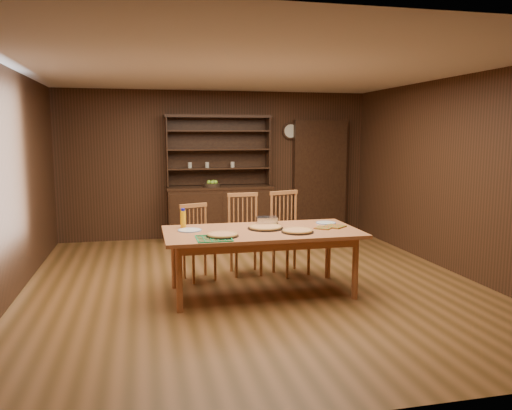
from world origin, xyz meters
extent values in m
plane|color=brown|center=(0.00, 0.00, 0.00)|extent=(6.00, 6.00, 0.00)
plane|color=silver|center=(0.00, 0.00, 2.60)|extent=(6.00, 6.00, 0.00)
plane|color=#3C2013|center=(0.00, 3.00, 1.30)|extent=(5.50, 0.00, 5.50)
plane|color=#3C2013|center=(0.00, -3.00, 1.30)|extent=(5.50, 0.00, 5.50)
plane|color=#3C2013|center=(-2.75, 0.00, 1.30)|extent=(0.00, 6.00, 6.00)
plane|color=#3C2013|center=(2.75, 0.00, 1.30)|extent=(0.00, 6.00, 6.00)
cube|color=#301D10|center=(0.00, 2.74, 0.45)|extent=(1.80, 0.50, 0.90)
cube|color=#301D10|center=(0.00, 2.74, 0.92)|extent=(1.84, 0.52, 0.04)
cube|color=#301D10|center=(0.00, 2.97, 1.55)|extent=(1.80, 0.02, 1.20)
cube|color=#301D10|center=(-0.89, 2.82, 1.55)|extent=(0.02, 0.32, 1.20)
cube|color=#301D10|center=(0.89, 2.82, 1.55)|extent=(0.02, 0.32, 1.20)
cube|color=#301D10|center=(0.00, 2.82, 2.15)|extent=(1.84, 0.34, 0.05)
cylinder|color=#9E9A86|center=(-0.50, 2.82, 1.31)|extent=(0.07, 0.07, 0.10)
cylinder|color=#9E9A86|center=(-0.20, 2.82, 1.31)|extent=(0.07, 0.07, 0.10)
cube|color=#301D10|center=(1.90, 2.90, 1.05)|extent=(1.00, 0.18, 2.10)
cylinder|color=#301D10|center=(1.35, 2.96, 1.90)|extent=(0.30, 0.04, 0.30)
cylinder|color=beige|center=(1.35, 2.94, 1.90)|extent=(0.24, 0.01, 0.24)
cube|color=#A7633A|center=(0.02, -0.38, 0.73)|extent=(2.23, 1.11, 0.04)
cylinder|color=#A7633A|center=(-0.96, -0.80, 0.35)|extent=(0.07, 0.07, 0.71)
cylinder|color=#A7633A|center=(-0.96, 0.05, 0.35)|extent=(0.07, 0.07, 0.71)
cylinder|color=#A7633A|center=(1.00, -0.80, 0.35)|extent=(0.07, 0.07, 0.71)
cylinder|color=#A7633A|center=(1.00, 0.05, 0.35)|extent=(0.07, 0.07, 0.71)
cube|color=#BC7740|center=(-0.63, 0.34, 0.40)|extent=(0.50, 0.48, 0.04)
cylinder|color=#BC7740|center=(-0.72, 0.15, 0.19)|extent=(0.03, 0.03, 0.38)
cylinder|color=#BC7740|center=(-0.82, 0.42, 0.19)|extent=(0.03, 0.03, 0.38)
cylinder|color=#BC7740|center=(-0.44, 0.25, 0.19)|extent=(0.03, 0.03, 0.38)
cylinder|color=#BC7740|center=(-0.53, 0.52, 0.19)|extent=(0.03, 0.03, 0.38)
cube|color=#BC7740|center=(-0.68, 0.49, 0.94)|extent=(0.37, 0.16, 0.05)
cube|color=#BC7740|center=(0.01, 0.48, 0.45)|extent=(0.45, 0.43, 0.04)
cylinder|color=#BC7740|center=(-0.16, 0.32, 0.21)|extent=(0.04, 0.04, 0.43)
cylinder|color=#BC7740|center=(-0.17, 0.63, 0.21)|extent=(0.04, 0.04, 0.43)
cylinder|color=#BC7740|center=(0.18, 0.33, 0.21)|extent=(0.04, 0.04, 0.43)
cylinder|color=#BC7740|center=(0.17, 0.64, 0.21)|extent=(0.04, 0.04, 0.43)
cube|color=#BC7740|center=(0.00, 0.65, 1.04)|extent=(0.42, 0.05, 0.05)
cube|color=#BC7740|center=(0.59, 0.35, 0.46)|extent=(0.56, 0.55, 0.04)
cylinder|color=#BC7740|center=(0.48, 0.14, 0.22)|extent=(0.04, 0.04, 0.44)
cylinder|color=#BC7740|center=(0.38, 0.45, 0.22)|extent=(0.04, 0.04, 0.44)
cylinder|color=#BC7740|center=(0.80, 0.25, 0.22)|extent=(0.04, 0.04, 0.44)
cylinder|color=#BC7740|center=(0.71, 0.55, 0.22)|extent=(0.04, 0.04, 0.44)
cube|color=#BC7740|center=(0.54, 0.52, 1.07)|extent=(0.42, 0.17, 0.05)
cylinder|color=black|center=(-0.48, -0.62, 0.76)|extent=(0.35, 0.35, 0.01)
cylinder|color=tan|center=(-0.48, -0.62, 0.77)|extent=(0.32, 0.32, 0.02)
torus|color=#B58A41|center=(-0.48, -0.62, 0.77)|extent=(0.33, 0.33, 0.03)
cylinder|color=black|center=(0.38, -0.59, 0.76)|extent=(0.37, 0.37, 0.01)
cylinder|color=tan|center=(0.38, -0.59, 0.77)|extent=(0.34, 0.34, 0.02)
torus|color=#B58A41|center=(0.38, -0.59, 0.77)|extent=(0.35, 0.35, 0.03)
cylinder|color=black|center=(0.08, -0.30, 0.76)|extent=(0.42, 0.42, 0.01)
cylinder|color=tan|center=(0.08, -0.30, 0.77)|extent=(0.38, 0.38, 0.02)
torus|color=#B58A41|center=(0.08, -0.30, 0.77)|extent=(0.39, 0.39, 0.03)
cylinder|color=silver|center=(-0.79, -0.23, 0.76)|extent=(0.27, 0.27, 0.01)
torus|color=#325396|center=(-0.79, -0.23, 0.76)|extent=(0.27, 0.27, 0.01)
cylinder|color=silver|center=(0.89, -0.13, 0.76)|extent=(0.24, 0.24, 0.01)
torus|color=#325396|center=(0.89, -0.13, 0.76)|extent=(0.25, 0.25, 0.01)
cube|color=silver|center=(0.15, -0.07, 0.80)|extent=(0.27, 0.20, 0.10)
cylinder|color=#F0A80C|center=(-0.85, -0.01, 0.85)|extent=(0.06, 0.06, 0.20)
cylinder|color=#1519B1|center=(-0.85, -0.01, 0.97)|extent=(0.04, 0.04, 0.03)
cube|color=red|center=(0.91, -0.37, 0.76)|extent=(0.30, 0.30, 0.02)
cube|color=red|center=(0.75, -0.43, 0.76)|extent=(0.25, 0.25, 0.01)
cylinder|color=black|center=(-0.14, 2.69, 0.97)|extent=(0.30, 0.30, 0.06)
sphere|color=#85B430|center=(-0.19, 2.69, 1.02)|extent=(0.08, 0.08, 0.08)
sphere|color=#85B430|center=(-0.11, 2.72, 1.02)|extent=(0.08, 0.08, 0.08)
sphere|color=#85B430|center=(-0.14, 2.64, 1.02)|extent=(0.08, 0.08, 0.08)
sphere|color=#85B430|center=(-0.08, 2.67, 1.02)|extent=(0.08, 0.08, 0.08)
camera|label=1|loc=(-1.29, -5.86, 1.85)|focal=35.00mm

